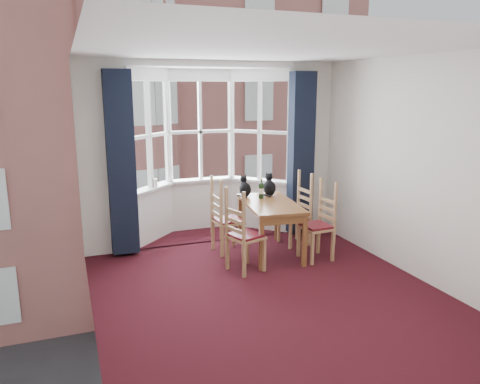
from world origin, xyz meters
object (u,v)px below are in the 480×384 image
chair_left_near (240,238)px  cat_right (269,186)px  chair_right_near (321,226)px  chair_right_far (299,214)px  candle_tall (156,183)px  cat_left (245,188)px  dining_table (270,209)px  wine_bottle (261,190)px  chair_left_far (222,222)px

chair_left_near → cat_right: 1.35m
chair_right_near → chair_right_far: (0.01, 0.70, 0.00)m
candle_tall → chair_right_far: bearing=-24.6°
chair_left_near → cat_left: bearing=65.8°
cat_right → cat_left: bearing=169.3°
cat_left → chair_right_far: bearing=-16.8°
dining_table → cat_left: (-0.20, 0.51, 0.23)m
chair_left_near → wine_bottle: size_ratio=3.01×
chair_right_near → wine_bottle: size_ratio=3.01×
chair_right_far → candle_tall: bearing=155.4°
chair_right_near → cat_right: 1.07m
dining_table → chair_left_near: size_ratio=1.52×
chair_left_near → cat_right: cat_right is taller
chair_right_near → dining_table: bearing=144.3°
wine_bottle → chair_right_far: bearing=-1.3°
chair_right_far → cat_left: cat_left is taller
dining_table → chair_left_near: (-0.66, -0.52, -0.20)m
chair_left_near → chair_right_near: 1.27m
chair_left_far → cat_right: 0.95m
chair_right_near → wine_bottle: wine_bottle is taller
chair_left_near → wine_bottle: bearing=51.6°
dining_table → candle_tall: size_ratio=10.40×
chair_right_far → cat_right: cat_right is taller
chair_left_far → chair_right_far: 1.27m
chair_right_far → cat_right: bearing=158.2°
chair_left_far → cat_right: bearing=11.2°
chair_left_near → cat_right: size_ratio=2.58×
cat_left → wine_bottle: 0.29m
cat_right → candle_tall: 1.79m
chair_left_near → chair_right_far: size_ratio=1.00×
wine_bottle → chair_right_near: bearing=-48.7°
dining_table → cat_right: 0.53m
chair_right_near → cat_right: (-0.43, 0.88, 0.44)m
wine_bottle → cat_left: bearing=126.6°
chair_right_near → cat_left: 1.31m
cat_left → candle_tall: bearing=150.8°
chair_left_far → chair_right_far: bearing=-0.5°
dining_table → chair_right_near: (0.61, -0.44, -0.20)m
chair_right_near → cat_left: (-0.80, 0.95, 0.43)m
cat_right → chair_left_near: bearing=-131.1°
dining_table → chair_left_far: (-0.65, 0.28, -0.20)m
chair_left_near → wine_bottle: (0.64, 0.80, 0.44)m
candle_tall → chair_left_far: bearing=-49.6°
chair_right_near → chair_right_far: 0.70m
wine_bottle → dining_table: bearing=-85.2°
cat_left → wine_bottle: cat_left is taller
chair_left_near → candle_tall: bearing=114.2°
chair_left_far → chair_right_near: 1.44m
chair_left_far → cat_right: size_ratio=2.58×
chair_left_near → cat_right: bearing=48.9°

